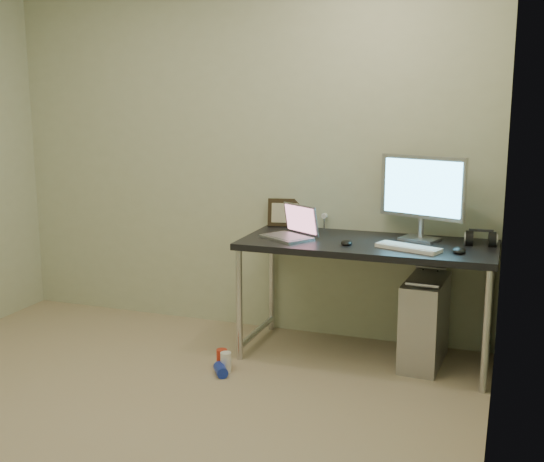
# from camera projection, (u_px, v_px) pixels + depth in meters

# --- Properties ---
(floor) EXTENTS (3.50, 3.50, 0.00)m
(floor) POSITION_uv_depth(u_px,v_px,m) (110.00, 433.00, 3.35)
(floor) COLOR tan
(floor) RESTS_ON ground
(wall_back) EXTENTS (3.50, 0.02, 2.50)m
(wall_back) POSITION_uv_depth(u_px,v_px,m) (242.00, 152.00, 4.73)
(wall_back) COLOR beige
(wall_back) RESTS_ON ground
(wall_right) EXTENTS (0.02, 3.50, 2.50)m
(wall_right) POSITION_uv_depth(u_px,v_px,m) (500.00, 200.00, 2.53)
(wall_right) COLOR beige
(wall_right) RESTS_ON ground
(desk) EXTENTS (1.55, 0.68, 0.75)m
(desk) POSITION_uv_depth(u_px,v_px,m) (367.00, 255.00, 4.21)
(desk) COLOR black
(desk) RESTS_ON ground
(tower_computer) EXTENTS (0.26, 0.53, 0.57)m
(tower_computer) POSITION_uv_depth(u_px,v_px,m) (425.00, 321.00, 4.19)
(tower_computer) COLOR #B1B2B6
(tower_computer) RESTS_ON ground
(cable_a) EXTENTS (0.01, 0.16, 0.69)m
(cable_a) POSITION_uv_depth(u_px,v_px,m) (423.00, 289.00, 4.42)
(cable_a) COLOR black
(cable_a) RESTS_ON ground
(cable_b) EXTENTS (0.02, 0.11, 0.71)m
(cable_b) POSITION_uv_depth(u_px,v_px,m) (437.00, 294.00, 4.38)
(cable_b) COLOR black
(cable_b) RESTS_ON ground
(can_red) EXTENTS (0.08, 0.08, 0.12)m
(can_red) POSITION_uv_depth(u_px,v_px,m) (222.00, 359.00, 4.15)
(can_red) COLOR red
(can_red) RESTS_ON ground
(can_white) EXTENTS (0.08, 0.08, 0.12)m
(can_white) POSITION_uv_depth(u_px,v_px,m) (226.00, 362.00, 4.10)
(can_white) COLOR white
(can_white) RESTS_ON ground
(can_blue) EXTENTS (0.13, 0.14, 0.07)m
(can_blue) POSITION_uv_depth(u_px,v_px,m) (221.00, 370.00, 4.04)
(can_blue) COLOR #1A32B9
(can_blue) RESTS_ON ground
(laptop) EXTENTS (0.38, 0.37, 0.21)m
(laptop) POSITION_uv_depth(u_px,v_px,m) (292.00, 230.00, 4.30)
(laptop) COLOR #B5B5BC
(laptop) RESTS_ON desk
(monitor) EXTENTS (0.54, 0.24, 0.52)m
(monitor) POSITION_uv_depth(u_px,v_px,m) (422.00, 191.00, 4.19)
(monitor) COLOR #B5B5BC
(monitor) RESTS_ON desk
(keyboard) EXTENTS (0.40, 0.25, 0.02)m
(keyboard) POSITION_uv_depth(u_px,v_px,m) (408.00, 248.00, 3.98)
(keyboard) COLOR white
(keyboard) RESTS_ON desk
(mouse_right) EXTENTS (0.08, 0.12, 0.04)m
(mouse_right) POSITION_uv_depth(u_px,v_px,m) (459.00, 249.00, 3.90)
(mouse_right) COLOR black
(mouse_right) RESTS_ON desk
(mouse_left) EXTENTS (0.09, 0.12, 0.04)m
(mouse_left) POSITION_uv_depth(u_px,v_px,m) (347.00, 242.00, 4.11)
(mouse_left) COLOR black
(mouse_left) RESTS_ON desk
(headphones) EXTENTS (0.18, 0.11, 0.12)m
(headphones) POSITION_uv_depth(u_px,v_px,m) (481.00, 240.00, 4.09)
(headphones) COLOR black
(headphones) RESTS_ON desk
(picture_frame) EXTENTS (0.25, 0.12, 0.19)m
(picture_frame) POSITION_uv_depth(u_px,v_px,m) (285.00, 213.00, 4.67)
(picture_frame) COLOR black
(picture_frame) RESTS_ON desk
(webcam) EXTENTS (0.04, 0.03, 0.11)m
(webcam) POSITION_uv_depth(u_px,v_px,m) (324.00, 217.00, 4.58)
(webcam) COLOR silver
(webcam) RESTS_ON desk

